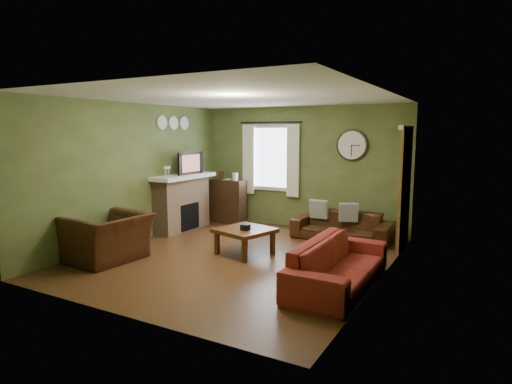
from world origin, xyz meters
The scene contains 31 objects.
floor centered at (0.00, 0.00, 0.00)m, with size 4.60×5.20×0.00m, color #50311A.
ceiling centered at (0.00, 0.00, 2.60)m, with size 4.60×5.20×0.00m, color white.
wall_left centered at (-2.30, 0.00, 1.30)m, with size 0.00×5.20×2.60m, color #586934.
wall_right centered at (2.30, 0.00, 1.30)m, with size 0.00×5.20×2.60m, color #586934.
wall_back centered at (0.00, 2.60, 1.30)m, with size 4.60×0.00×2.60m, color #586934.
wall_front centered at (0.00, -2.60, 1.30)m, with size 4.60×0.00×2.60m, color #586934.
fireplace centered at (-2.10, 1.15, 0.55)m, with size 0.40×1.40×1.10m, color #A17E61.
firebox centered at (-1.91, 1.15, 0.30)m, with size 0.04×0.60×0.55m, color black.
mantel centered at (-2.07, 1.15, 1.14)m, with size 0.58×1.60×0.08m, color white.
tv centered at (-2.05, 1.30, 1.35)m, with size 0.60×0.08×0.35m, color black.
tv_screen centered at (-1.97, 1.30, 1.41)m, with size 0.02×0.62×0.36m, color #994C3F.
medallion_left centered at (-2.28, 0.80, 2.25)m, with size 0.28×0.28×0.03m, color white.
medallion_mid centered at (-2.28, 1.15, 2.25)m, with size 0.28×0.28×0.03m, color white.
medallion_right centered at (-2.28, 1.50, 2.25)m, with size 0.28×0.28×0.03m, color white.
window_pane centered at (-0.70, 2.58, 1.50)m, with size 1.00×0.02×1.30m, color silver, non-canonical shape.
curtain_rod centered at (-0.70, 2.48, 2.27)m, with size 0.03×0.03×1.50m, color black.
curtain_left centered at (-1.25, 2.48, 1.45)m, with size 0.28×0.04×1.55m, color white.
curtain_right centered at (-0.15, 2.48, 1.45)m, with size 0.28×0.04×1.55m, color white.
wall_clock centered at (1.10, 2.55, 1.80)m, with size 0.64×0.06×0.64m, color white, non-canonical shape.
door centered at (2.27, 1.85, 1.05)m, with size 0.05×0.90×2.10m, color brown.
bookshelf centered at (-1.65, 2.22, 0.49)m, with size 0.83×0.35×0.99m, color black, non-canonical shape.
book centered at (-1.69, 2.20, 0.96)m, with size 0.16×0.22×0.02m, color #4C2B12.
sofa_brown centered at (1.12, 1.95, 0.27)m, with size 1.87×0.73×0.55m, color black.
pillow_left centered at (0.64, 1.99, 0.55)m, with size 0.36×0.11×0.36m, color gray.
pillow_right centered at (1.25, 1.94, 0.55)m, with size 0.36×0.11×0.36m, color gray.
sofa_red centered at (1.87, -0.50, 0.31)m, with size 2.12×0.83×0.62m, color maroon.
armchair centered at (-1.73, -1.18, 0.38)m, with size 1.16×1.02×0.75m, color black.
coffee_table centered at (0.00, 0.20, 0.22)m, with size 0.83×0.83×0.44m, color #4C2B12, non-canonical shape.
tissue_box centered at (0.07, 0.10, 0.40)m, with size 0.13×0.13×0.10m, color black.
wine_glass_a centered at (-2.05, 0.59, 1.29)m, with size 0.07×0.07×0.21m, color white, non-canonical shape.
wine_glass_b centered at (-2.05, 0.69, 1.28)m, with size 0.07×0.07×0.21m, color white, non-canonical shape.
Camera 1 is at (3.58, -5.88, 2.05)m, focal length 30.00 mm.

